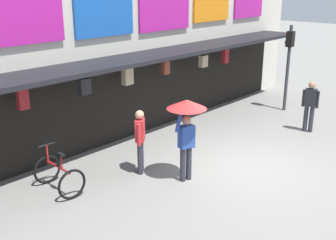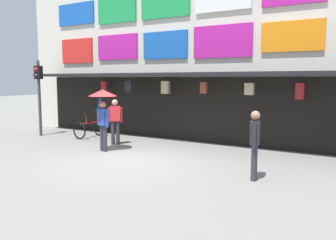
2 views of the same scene
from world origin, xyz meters
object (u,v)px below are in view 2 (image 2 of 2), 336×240
(traffic_light_near, at_px, (39,86))
(pedestrian_in_yellow, at_px, (115,119))
(bicycle_parked, at_px, (90,128))
(pedestrian_in_black, at_px, (255,141))
(pedestrian_with_umbrella, at_px, (103,103))

(traffic_light_near, bearing_deg, pedestrian_in_yellow, 1.11)
(bicycle_parked, xyz_separation_m, pedestrian_in_yellow, (1.98, -0.70, 0.55))
(traffic_light_near, bearing_deg, pedestrian_in_black, -9.80)
(bicycle_parked, height_order, pedestrian_with_umbrella, pedestrian_with_umbrella)
(bicycle_parked, height_order, pedestrian_in_yellow, pedestrian_in_yellow)
(pedestrian_in_black, bearing_deg, pedestrian_with_umbrella, 173.03)
(pedestrian_in_yellow, bearing_deg, bicycle_parked, 160.65)
(pedestrian_in_black, bearing_deg, pedestrian_in_yellow, 162.91)
(pedestrian_with_umbrella, bearing_deg, pedestrian_in_yellow, 111.47)
(traffic_light_near, distance_m, bicycle_parked, 2.86)
(traffic_light_near, relative_size, pedestrian_with_umbrella, 1.54)
(pedestrian_in_black, bearing_deg, bicycle_parked, 162.33)
(pedestrian_with_umbrella, distance_m, pedestrian_in_black, 5.50)
(pedestrian_in_yellow, bearing_deg, pedestrian_in_black, -17.09)
(traffic_light_near, xyz_separation_m, bicycle_parked, (2.13, 0.78, -1.75))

